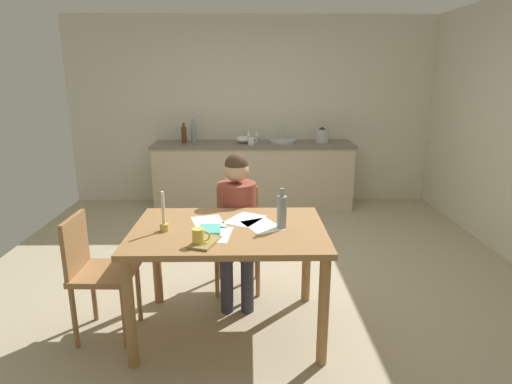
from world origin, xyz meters
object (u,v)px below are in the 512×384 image
object	(u,v)px
wine_bottle_on_table	(282,211)
teacup_on_counter	(251,141)
wine_glass_near_sink	(257,133)
dining_table	(229,243)
person_seated	(237,217)
candlestick	(164,220)
mixing_bowl	(243,139)
book_cookery	(210,229)
bottle_oil	(184,135)
wine_glass_by_kettle	(248,133)
coffee_mug	(199,237)
stovetop_kettle	(322,135)
chair_side_empty	(96,270)
book_magazine	(205,242)
chair_at_table	(237,233)
sink_unit	(283,141)
bottle_vinegar	(194,133)

from	to	relation	value
wine_bottle_on_table	teacup_on_counter	distance (m)	2.94
wine_glass_near_sink	dining_table	bearing A→B (deg)	-94.50
person_seated	candlestick	world-z (taller)	person_seated
mixing_bowl	wine_glass_near_sink	size ratio (longest dim) A/B	1.34
book_cookery	wine_glass_near_sink	distance (m)	3.31
mixing_bowl	teacup_on_counter	xyz separation A→B (m)	(0.11, -0.16, 0.00)
bottle_oil	wine_glass_by_kettle	xyz separation A→B (m)	(0.88, 0.16, -0.01)
coffee_mug	wine_bottle_on_table	size ratio (longest dim) A/B	0.40
book_cookery	teacup_on_counter	distance (m)	3.00
wine_glass_by_kettle	person_seated	bearing A→B (deg)	-92.02
bottle_oil	teacup_on_counter	size ratio (longest dim) A/B	2.26
dining_table	teacup_on_counter	world-z (taller)	teacup_on_counter
dining_table	book_cookery	distance (m)	0.18
coffee_mug	stovetop_kettle	distance (m)	3.63
dining_table	chair_side_empty	xyz separation A→B (m)	(-0.92, -0.04, -0.18)
person_seated	book_magazine	xyz separation A→B (m)	(-0.18, -0.83, 0.11)
coffee_mug	chair_at_table	bearing A→B (deg)	78.23
wine_bottle_on_table	coffee_mug	bearing A→B (deg)	-150.52
chair_at_table	book_cookery	distance (m)	0.83
chair_at_table	mixing_bowl	xyz separation A→B (m)	(0.03, 2.38, 0.46)
sink_unit	bottle_vinegar	xyz separation A→B (m)	(-1.23, 0.07, 0.11)
coffee_mug	wine_glass_near_sink	bearing A→B (deg)	83.15
dining_table	mixing_bowl	world-z (taller)	mixing_bowl
bottle_vinegar	wine_bottle_on_table	bearing A→B (deg)	-72.56
dining_table	bottle_oil	distance (m)	3.18
chair_at_table	person_seated	size ratio (longest dim) A/B	0.72
coffee_mug	sink_unit	xyz separation A→B (m)	(0.78, 3.39, 0.08)
book_magazine	book_cookery	size ratio (longest dim) A/B	1.34
bottle_oil	wine_glass_near_sink	xyz separation A→B (m)	(1.00, 0.16, -0.01)
candlestick	chair_side_empty	bearing A→B (deg)	178.94
book_magazine	wine_glass_near_sink	bearing A→B (deg)	101.75
wine_bottle_on_table	dining_table	bearing A→B (deg)	-179.75
bottle_vinegar	wine_glass_near_sink	distance (m)	0.88
person_seated	mixing_bowl	distance (m)	2.55
book_cookery	stovetop_kettle	bearing A→B (deg)	65.31
candlestick	teacup_on_counter	bearing A→B (deg)	78.54
chair_side_empty	mixing_bowl	size ratio (longest dim) A/B	4.27
person_seated	bottle_vinegar	xyz separation A→B (m)	(-0.67, 2.60, 0.35)
chair_at_table	wine_glass_by_kettle	distance (m)	2.58
bottle_oil	wine_glass_near_sink	bearing A→B (deg)	8.92
candlestick	book_magazine	world-z (taller)	candlestick
bottle_oil	mixing_bowl	world-z (taller)	bottle_oil
wine_glass_by_kettle	candlestick	bearing A→B (deg)	-99.80
chair_side_empty	wine_bottle_on_table	world-z (taller)	wine_bottle_on_table
dining_table	wine_bottle_on_table	world-z (taller)	wine_bottle_on_table
candlestick	wine_glass_by_kettle	xyz separation A→B (m)	(0.57, 3.28, 0.15)
person_seated	bottle_oil	xyz separation A→B (m)	(-0.79, 2.52, 0.34)
stovetop_kettle	wine_glass_by_kettle	bearing A→B (deg)	171.57
chair_at_table	person_seated	bearing A→B (deg)	-89.36
mixing_bowl	dining_table	bearing A→B (deg)	-91.20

